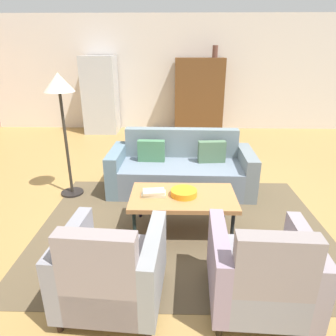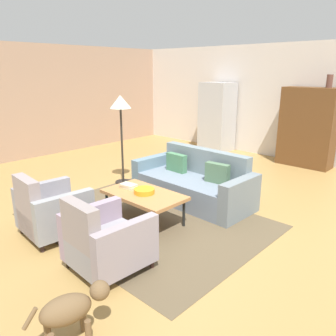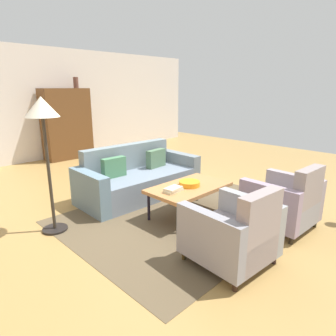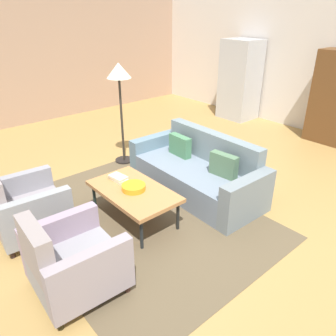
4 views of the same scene
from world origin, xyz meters
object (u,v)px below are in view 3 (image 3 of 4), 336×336
Objects in this scene: cabinet at (67,124)px; floor_lamp at (43,120)px; armchair_left at (235,235)px; coffee_table at (189,188)px; fruit_bowl at (189,184)px; armchair_right at (285,204)px; couch at (137,179)px; vase_tall at (76,83)px; book_stack at (173,190)px.

floor_lamp is (-2.11, -3.74, 0.54)m from cabinet.
armchair_left is at bearing -64.31° from floor_lamp.
armchair_left is (-0.60, -1.17, -0.07)m from coffee_table.
armchair_left is 2.92× the size of fruit_bowl.
armchair_right reaches higher than fruit_bowl.
armchair_left is 1.20m from armchair_right.
fruit_bowl reaches higher than coffee_table.
fruit_bowl is at bearing 119.47° from armchair_right.
armchair_right reaches higher than coffee_table.
fruit_bowl is at bearing 91.80° from couch.
armchair_right is 3.17× the size of vase_tall.
fruit_bowl is at bearing -29.73° from floor_lamp.
coffee_table is 0.34m from book_stack.
armchair_right is 3.23m from floor_lamp.
armchair_right is at bearing -92.49° from vase_tall.
cabinet reaches higher than couch.
armchair_left is 1.33m from fruit_bowl.
couch is 7.05× the size of fruit_bowl.
coffee_table is at bearing 0.97° from book_stack.
floor_lamp is at bearing 10.68° from couch.
floor_lamp reaches higher than armchair_left.
floor_lamp is (-1.28, 0.93, 0.96)m from book_stack.
coffee_table is 4.97m from vase_tall.
armchair_left is 2.57m from floor_lamp.
couch is at bearing 9.20° from floor_lamp.
vase_tall is (1.45, 5.82, 1.60)m from armchair_left.
couch is at bearing 79.73° from armchair_left.
fruit_bowl is 0.34m from book_stack.
armchair_left is (-0.61, -2.35, 0.06)m from couch.
fruit_bowl is 0.18× the size of floor_lamp.
armchair_right is at bearing 4.20° from armchair_left.
coffee_table is at bearing -29.87° from floor_lamp.
cabinet is at bearing 179.23° from vase_tall.
book_stack is at bearing -36.07° from floor_lamp.
fruit_bowl is (0.01, -1.19, 0.20)m from couch.
vase_tall is at bearing 56.59° from floor_lamp.
floor_lamp is at bearing 150.13° from coffee_table.
armchair_right is 0.51× the size of floor_lamp.
fruit_bowl is at bearing -96.01° from cabinet.
armchair_left is at bearing -117.41° from coffee_table.
couch is 2.41× the size of armchair_right.
book_stack is 5.03m from vase_tall.
book_stack is 1.85m from floor_lamp.
armchair_left is 1.00× the size of armchair_right.
vase_tall reaches higher than armchair_left.
vase_tall is (0.84, 4.66, 1.45)m from fruit_bowl.
fruit_bowl is 1.08× the size of vase_tall.
fruit_bowl is at bearing 0.94° from book_stack.
couch is 1.20m from fruit_bowl.
vase_tall reaches higher than fruit_bowl.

